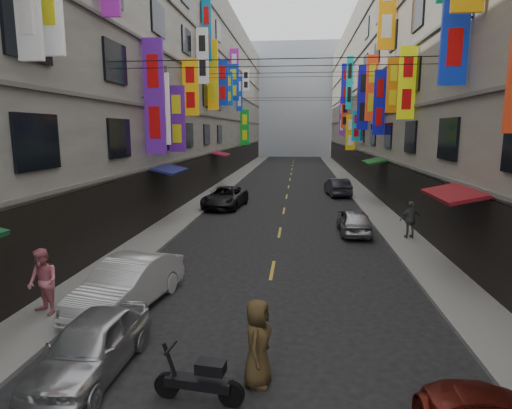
% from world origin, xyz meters
% --- Properties ---
extents(sidewalk_left, '(2.00, 90.00, 0.12)m').
position_xyz_m(sidewalk_left, '(-6.00, 42.00, 0.06)').
color(sidewalk_left, slate).
rests_on(sidewalk_left, ground).
extents(sidewalk_right, '(2.00, 90.00, 0.12)m').
position_xyz_m(sidewalk_right, '(6.00, 42.00, 0.06)').
color(sidewalk_right, slate).
rests_on(sidewalk_right, ground).
extents(building_row_left, '(10.14, 90.00, 19.00)m').
position_xyz_m(building_row_left, '(-11.99, 42.00, 9.49)').
color(building_row_left, '#9C978E').
rests_on(building_row_left, ground).
extents(building_row_right, '(10.14, 90.00, 19.00)m').
position_xyz_m(building_row_right, '(11.99, 42.00, 9.49)').
color(building_row_right, gray).
rests_on(building_row_right, ground).
extents(haze_block, '(18.00, 8.00, 22.00)m').
position_xyz_m(haze_block, '(0.00, 92.00, 11.00)').
color(haze_block, '#AFB6C3').
rests_on(haze_block, ground).
extents(shop_signage, '(14.00, 55.00, 12.32)m').
position_xyz_m(shop_signage, '(0.01, 35.06, 9.07)').
color(shop_signage, '#0E2CA7').
rests_on(shop_signage, ground).
extents(street_awnings, '(13.99, 35.20, 0.41)m').
position_xyz_m(street_awnings, '(-1.26, 26.00, 3.00)').
color(street_awnings, '#144B28').
rests_on(street_awnings, ground).
extents(overhead_cables, '(14.00, 38.04, 1.24)m').
position_xyz_m(overhead_cables, '(0.00, 30.00, 8.80)').
color(overhead_cables, black).
rests_on(overhead_cables, ground).
extents(lane_markings, '(0.12, 80.20, 0.01)m').
position_xyz_m(lane_markings, '(0.00, 39.00, 0.00)').
color(lane_markings, gold).
rests_on(lane_markings, ground).
extents(scooter_crossing, '(1.80, 0.55, 1.14)m').
position_xyz_m(scooter_crossing, '(-0.89, 10.02, 0.44)').
color(scooter_crossing, black).
rests_on(scooter_crossing, ground).
extents(scooter_far_right, '(0.69, 1.77, 1.14)m').
position_xyz_m(scooter_far_right, '(3.32, 24.92, 0.44)').
color(scooter_far_right, black).
rests_on(scooter_far_right, ground).
extents(car_left_near, '(1.61, 3.75, 1.26)m').
position_xyz_m(car_left_near, '(-3.41, 10.78, 0.63)').
color(car_left_near, silver).
rests_on(car_left_near, ground).
extents(car_left_mid, '(2.26, 4.60, 1.45)m').
position_xyz_m(car_left_mid, '(-4.00, 14.21, 0.73)').
color(car_left_mid, silver).
rests_on(car_left_mid, ground).
extents(car_left_far, '(2.79, 5.24, 1.40)m').
position_xyz_m(car_left_far, '(-4.00, 30.80, 0.70)').
color(car_left_far, black).
rests_on(car_left_far, ground).
extents(car_right_mid, '(1.53, 3.76, 1.28)m').
position_xyz_m(car_right_mid, '(3.73, 24.04, 0.64)').
color(car_right_mid, '#A4A4A8').
rests_on(car_right_mid, ground).
extents(car_right_far, '(1.98, 4.39, 1.40)m').
position_xyz_m(car_right_far, '(4.00, 36.91, 0.70)').
color(car_right_far, '#2A2A33').
rests_on(car_right_far, ground).
extents(pedestrian_lfar, '(1.09, 0.99, 1.86)m').
position_xyz_m(pedestrian_lfar, '(-6.01, 13.24, 1.05)').
color(pedestrian_lfar, '#DB7482').
rests_on(pedestrian_lfar, sidewalk_left).
extents(pedestrian_rfar, '(1.10, 0.72, 1.76)m').
position_xyz_m(pedestrian_rfar, '(6.20, 23.03, 1.00)').
color(pedestrian_rfar, '#555558').
rests_on(pedestrian_rfar, sidewalk_right).
extents(pedestrian_crossing, '(0.72, 0.96, 1.82)m').
position_xyz_m(pedestrian_crossing, '(0.15, 10.72, 0.91)').
color(pedestrian_crossing, '#48361C').
rests_on(pedestrian_crossing, ground).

